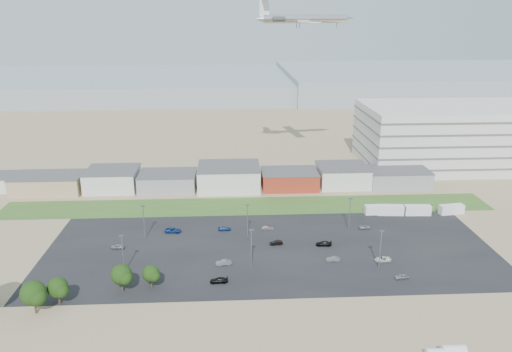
{
  "coord_description": "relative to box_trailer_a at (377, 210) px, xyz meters",
  "views": [
    {
      "loc": [
        -5.34,
        -101.39,
        60.22
      ],
      "look_at": [
        1.26,
        22.0,
        20.12
      ],
      "focal_mm": 35.0,
      "sensor_mm": 36.0,
      "label": 1
    }
  ],
  "objects": [
    {
      "name": "lightpole_front_l",
      "position": [
        -72.49,
        -33.55,
        3.46
      ],
      "size": [
        1.15,
        0.48,
        9.8
      ],
      "primitive_type": null,
      "color": "slate",
      "rests_on": "ground"
    },
    {
      "name": "parking_garage",
      "position": [
        49.29,
        52.04,
        11.06
      ],
      "size": [
        80.0,
        40.0,
        25.0
      ],
      "primitive_type": "cube",
      "color": "silver",
      "rests_on": "ground"
    },
    {
      "name": "tree_mid",
      "position": [
        -83.79,
        -47.31,
        2.17
      ],
      "size": [
        4.82,
        4.82,
        7.23
      ],
      "primitive_type": null,
      "color": "black",
      "rests_on": "ground"
    },
    {
      "name": "lightpole_back_r",
      "position": [
        -11.59,
        -11.28,
        3.42
      ],
      "size": [
        1.14,
        0.48,
        9.72
      ],
      "primitive_type": null,
      "color": "slate",
      "rests_on": "ground"
    },
    {
      "name": "storage_tank_ne",
      "position": [
        -5.57,
        -69.14,
        -0.14
      ],
      "size": [
        4.37,
        2.24,
        2.6
      ],
      "primitive_type": null,
      "rotation": [
        0.0,
        0.0,
        -0.02
      ],
      "color": "silver",
      "rests_on": "ground"
    },
    {
      "name": "box_trailer_b",
      "position": [
        4.04,
        -0.74,
        0.09
      ],
      "size": [
        8.37,
        3.22,
        3.07
      ],
      "primitive_type": null,
      "rotation": [
        0.0,
        0.0,
        -0.08
      ],
      "color": "silver",
      "rests_on": "ground"
    },
    {
      "name": "parked_car_3",
      "position": [
        -49.23,
        -39.99,
        -0.83
      ],
      "size": [
        4.27,
        1.83,
        1.23
      ],
      "primitive_type": "imported",
      "rotation": [
        0.0,
        0.0,
        -1.55
      ],
      "color": "black",
      "rests_on": "ground"
    },
    {
      "name": "building_row",
      "position": [
        -57.71,
        28.04,
        2.56
      ],
      "size": [
        170.0,
        20.0,
        8.0
      ],
      "primitive_type": null,
      "color": "silver",
      "rests_on": "ground"
    },
    {
      "name": "parked_car_2",
      "position": [
        -5.64,
        -40.57,
        -0.88
      ],
      "size": [
        3.41,
        1.59,
        1.13
      ],
      "primitive_type": "imported",
      "rotation": [
        0.0,
        0.0,
        -1.49
      ],
      "color": "#A5A5AA",
      "rests_on": "ground"
    },
    {
      "name": "parked_car_9",
      "position": [
        -63.04,
        -10.71,
        -0.79
      ],
      "size": [
        4.92,
        2.66,
        1.31
      ],
      "primitive_type": "imported",
      "rotation": [
        0.0,
        0.0,
        1.47
      ],
      "color": "navy",
      "rests_on": "ground"
    },
    {
      "name": "parked_car_4",
      "position": [
        -48.21,
        -31.26,
        -0.79
      ],
      "size": [
        4.09,
        1.89,
        1.3
      ],
      "primitive_type": "imported",
      "rotation": [
        0.0,
        0.0,
        -1.44
      ],
      "color": "#595B5E",
      "rests_on": "ground"
    },
    {
      "name": "parked_car_8",
      "position": [
        -6.86,
        -11.28,
        -0.86
      ],
      "size": [
        3.53,
        1.69,
        1.16
      ],
      "primitive_type": "imported",
      "rotation": [
        0.0,
        0.0,
        1.67
      ],
      "color": "#A5A5AA",
      "rests_on": "ground"
    },
    {
      "name": "parked_car_1",
      "position": [
        -20.18,
        -30.68,
        -0.87
      ],
      "size": [
        3.51,
        1.31,
        1.14
      ],
      "primitive_type": "imported",
      "rotation": [
        0.0,
        0.0,
        -1.6
      ],
      "color": "#595B5E",
      "rests_on": "ground"
    },
    {
      "name": "lightpole_back_l",
      "position": [
        -70.42,
        -14.66,
        3.57
      ],
      "size": [
        1.18,
        0.49,
        10.02
      ],
      "primitive_type": null,
      "color": "slate",
      "rests_on": "ground"
    },
    {
      "name": "hills_backdrop",
      "position": [
        -0.71,
        272.04,
        3.06
      ],
      "size": [
        700.0,
        200.0,
        9.0
      ],
      "primitive_type": null,
      "color": "gray",
      "rests_on": "ground"
    },
    {
      "name": "parked_car_6",
      "position": [
        -48.12,
        -10.09,
        -0.9
      ],
      "size": [
        3.82,
        1.74,
        1.08
      ],
      "primitive_type": "imported",
      "rotation": [
        0.0,
        0.0,
        1.63
      ],
      "color": "navy",
      "rests_on": "ground"
    },
    {
      "name": "lightpole_front_r",
      "position": [
        -9.48,
        -34.85,
        3.62
      ],
      "size": [
        1.19,
        0.5,
        10.12
      ],
      "primitive_type": null,
      "color": "slate",
      "rests_on": "ground"
    },
    {
      "name": "grass_strip",
      "position": [
        -40.71,
        9.04,
        -1.43
      ],
      "size": [
        160.0,
        16.0,
        0.02
      ],
      "primitive_type": "cube",
      "color": "#365A22",
      "rests_on": "ground"
    },
    {
      "name": "lightpole_front_m",
      "position": [
        -41.29,
        -33.34,
        3.79
      ],
      "size": [
        1.23,
        0.51,
        10.48
      ],
      "primitive_type": null,
      "color": "slate",
      "rests_on": "ground"
    },
    {
      "name": "airliner",
      "position": [
        -16.99,
        51.22,
        57.19
      ],
      "size": [
        44.22,
        33.88,
        11.84
      ],
      "primitive_type": null,
      "rotation": [
        0.0,
        0.0,
        0.18
      ],
      "color": "silver"
    },
    {
      "name": "parked_car_12",
      "position": [
        -20.95,
        -21.7,
        -0.82
      ],
      "size": [
        4.4,
        2.09,
        1.24
      ],
      "primitive_type": "imported",
      "rotation": [
        0.0,
        0.0,
        -1.66
      ],
      "color": "black",
      "rests_on": "ground"
    },
    {
      "name": "tree_right",
      "position": [
        -71.07,
        -42.81,
        2.38
      ],
      "size": [
        5.09,
        5.09,
        7.64
      ],
      "primitive_type": null,
      "color": "black",
      "rests_on": "ground"
    },
    {
      "name": "parked_car_5",
      "position": [
        -76.85,
        -20.6,
        -0.83
      ],
      "size": [
        3.74,
        1.88,
        1.22
      ],
      "primitive_type": "imported",
      "rotation": [
        0.0,
        0.0,
        -1.7
      ],
      "color": "#A5A5AA",
      "rests_on": "ground"
    },
    {
      "name": "tree_left",
      "position": [
        -87.66,
        -50.59,
        2.81
      ],
      "size": [
        5.68,
        5.68,
        8.52
      ],
      "primitive_type": null,
      "color": "black",
      "rests_on": "ground"
    },
    {
      "name": "parking_lot",
      "position": [
        -35.71,
        -22.96,
        -1.44
      ],
      "size": [
        120.0,
        50.0,
        0.01
      ],
      "primitive_type": "cube",
      "color": "black",
      "rests_on": "ground"
    },
    {
      "name": "box_trailer_d",
      "position": [
        23.67,
        -1.0,
        0.03
      ],
      "size": [
        8.11,
        3.53,
        2.94
      ],
      "primitive_type": null,
      "rotation": [
        0.0,
        0.0,
        0.14
      ],
      "color": "silver",
      "rests_on": "ground"
    },
    {
      "name": "parked_car_7",
      "position": [
        -33.88,
        -20.45,
        -0.85
      ],
      "size": [
        3.71,
        1.7,
        1.18
      ],
      "primitive_type": "imported",
      "rotation": [
        0.0,
        0.0,
        -1.44
      ],
      "color": "black",
      "rests_on": "ground"
    },
    {
      "name": "tree_near",
      "position": [
        -64.71,
        -41.4,
        1.75
      ],
      "size": [
        4.26,
        4.26,
        6.39
      ],
      "primitive_type": null,
      "color": "black",
      "rests_on": "ground"
    },
    {
      "name": "box_trailer_c",
      "position": [
        12.61,
        -1.28,
        0.08
      ],
      "size": [
        8.22,
        2.88,
        3.04
      ],
      "primitive_type": null,
      "rotation": [
        0.0,
        0.0,
        -0.04
      ],
      "color": "silver",
      "rests_on": "ground"
    },
    {
      "name": "ground",
      "position": [
        -40.71,
        -42.96,
        -1.44
      ],
      "size": [
        700.0,
        700.0,
        0.0
      ],
      "primitive_type": "plane",
      "color": "#968660",
      "rests_on": "ground"
    },
    {
      "name": "lightpole_back_m",
      "position": [
        -41.51,
        -14.94,
        3.44
      ],
      "size": [
        1.15,
        0.48,
        9.77
      ],
      "primitive_type": null,
      "color": "slate",
      "rests_on": "ground"
    },
    {
      "name": "parked_car_0",
      "position": [
        -7.51,
        -31.58,
        -0.86
      ],
      "size": [
        4.27,
        2.09,
        1.17
      ],
      "primitive_type": "imported",
      "rotation": [
        0.0,
        0.0,
        -1.53
      ],
      "color": "silver",
      "rests_on": "ground"
    },
    {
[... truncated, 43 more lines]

